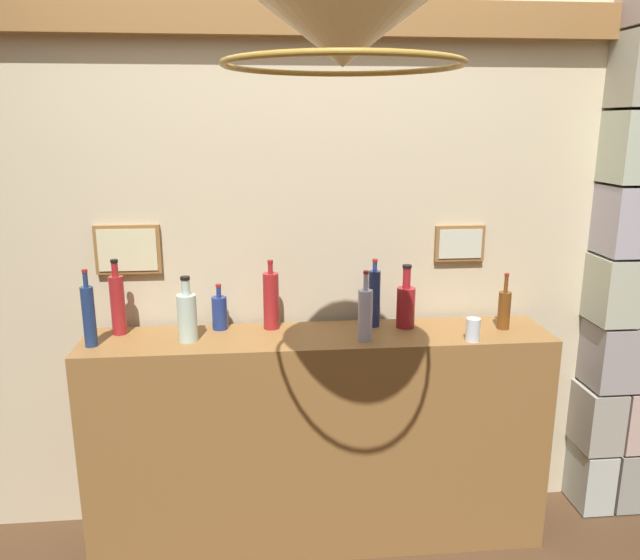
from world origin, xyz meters
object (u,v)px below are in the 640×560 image
Objects in this scene: liquor_bottle_gin at (187,316)px; liquor_bottle_brandy at (406,305)px; liquor_bottle_vodka at (365,314)px; pendant_lamp at (343,22)px; liquor_bottle_tequila at (118,303)px; liquor_bottle_port at (220,312)px; liquor_bottle_amaro at (89,315)px; liquor_bottle_scotch at (271,300)px; liquor_bottle_mezcal at (374,298)px; liquor_bottle_whiskey at (504,309)px; glass_tumbler_rocks at (473,330)px.

liquor_bottle_brandy is at bearing 5.24° from liquor_bottle_gin.
pendant_lamp is at bearing -104.96° from liquor_bottle_vodka.
liquor_bottle_gin is at bearing -20.77° from liquor_bottle_tequila.
liquor_bottle_port is 0.63× the size of liquor_bottle_amaro.
liquor_bottle_tequila reaches higher than liquor_bottle_gin.
liquor_bottle_tequila is 1.02× the size of liquor_bottle_amaro.
liquor_bottle_scotch reaches higher than liquor_bottle_gin.
liquor_bottle_vodka reaches higher than liquor_bottle_brandy.
liquor_bottle_mezcal reaches higher than liquor_bottle_brandy.
liquor_bottle_vodka is 0.97× the size of liquor_bottle_scotch.
liquor_bottle_vodka is 0.93× the size of liquor_bottle_amaro.
liquor_bottle_mezcal is 0.96× the size of liquor_bottle_amaro.
liquor_bottle_amaro is (-1.71, -0.05, 0.04)m from liquor_bottle_whiskey.
liquor_bottle_amaro is at bearing 176.82° from glass_tumbler_rocks.
liquor_bottle_amaro is 1.54m from pendant_lamp.
liquor_bottle_port is 0.23m from liquor_bottle_scotch.
liquor_bottle_whiskey is 2.60× the size of glass_tumbler_rocks.
liquor_bottle_tequila is at bearing 59.92° from liquor_bottle_amaro.
liquor_bottle_vodka is (0.60, -0.20, 0.04)m from liquor_bottle_port.
liquor_bottle_mezcal is at bearing 68.60° from liquor_bottle_vodka.
liquor_bottle_brandy is (0.92, 0.08, -0.00)m from liquor_bottle_gin.
pendant_lamp is at bearing -132.51° from glass_tumbler_rocks.
liquor_bottle_vodka is 1.09m from liquor_bottle_amaro.
liquor_bottle_brandy is 0.31m from glass_tumbler_rocks.
liquor_bottle_tequila is 0.42m from liquor_bottle_port.
pendant_lamp reaches higher than liquor_bottle_brandy.
liquor_bottle_whiskey is (0.55, -0.09, -0.04)m from liquor_bottle_mezcal.
liquor_bottle_gin is 0.89× the size of liquor_bottle_scotch.
liquor_bottle_whiskey is 1.00m from liquor_bottle_scotch.
liquor_bottle_whiskey is at bearing 1.73° from liquor_bottle_amaro.
liquor_bottle_whiskey is 1.71m from liquor_bottle_amaro.
liquor_bottle_tequila is at bearing 159.23° from liquor_bottle_gin.
liquor_bottle_scotch is at bearing -3.00° from liquor_bottle_port.
liquor_bottle_scotch reaches higher than liquor_bottle_port.
glass_tumbler_rocks is (1.03, -0.25, -0.03)m from liquor_bottle_port.
liquor_bottle_whiskey is 0.84× the size of liquor_bottle_vodka.
liquor_bottle_scotch reaches higher than liquor_bottle_whiskey.
liquor_bottle_tequila reaches higher than glass_tumbler_rocks.
liquor_bottle_scotch is (-0.58, 0.04, 0.02)m from liquor_bottle_brandy.
liquor_bottle_tequila is 0.16m from liquor_bottle_amaro.
liquor_bottle_scotch is 0.49× the size of pendant_lamp.
liquor_bottle_mezcal is 1.36m from pendant_lamp.
liquor_bottle_vodka is 0.42m from liquor_bottle_scotch.
liquor_bottle_port is 1.45m from pendant_lamp.
liquor_bottle_scotch is at bearing 163.74° from glass_tumbler_rocks.
liquor_bottle_amaro is at bearing -120.08° from liquor_bottle_tequila.
liquor_bottle_amaro is 0.51× the size of pendant_lamp.
liquor_bottle_mezcal is 1.03× the size of liquor_bottle_vodka.
glass_tumbler_rocks is (0.37, -0.22, -0.08)m from liquor_bottle_mezcal.
liquor_bottle_tequila is (-1.63, 0.09, 0.05)m from liquor_bottle_whiskey.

